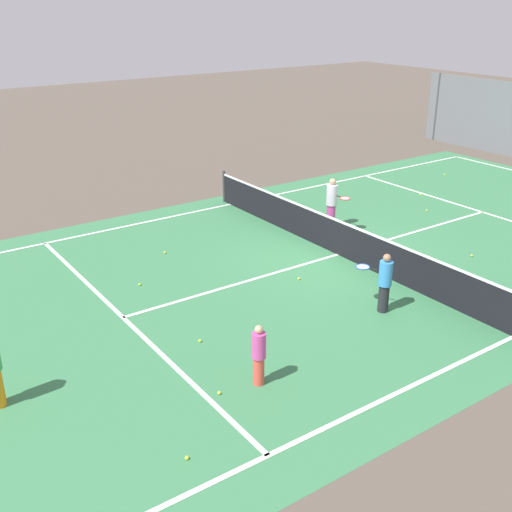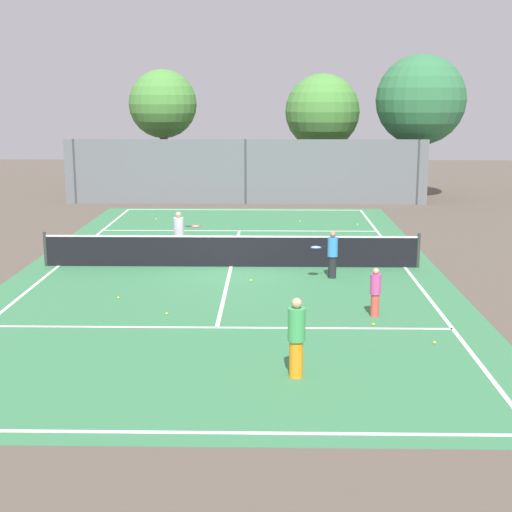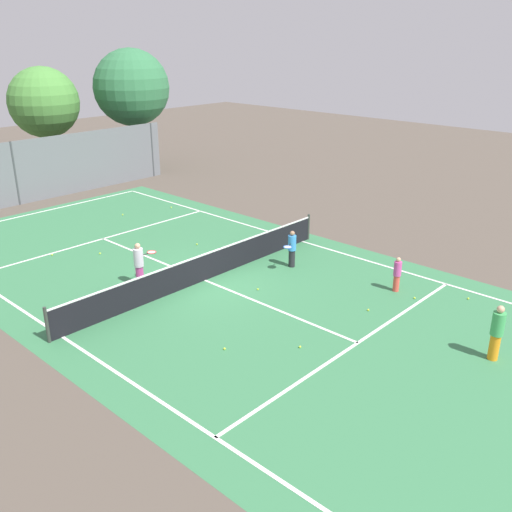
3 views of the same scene
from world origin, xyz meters
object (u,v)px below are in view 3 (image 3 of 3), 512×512
object	(u,v)px
tennis_ball_2	(224,349)
tennis_ball_11	(368,310)
tennis_ball_0	(52,255)
tennis_ball_8	(468,299)
player_3	(397,274)
player_0	(139,264)
tennis_ball_7	(415,298)
tennis_ball_9	(258,289)
player_2	(497,332)
tennis_ball_10	(171,207)
tennis_ball_6	(100,253)
player_1	(292,248)
tennis_ball_3	(123,215)
tennis_ball_5	(300,347)
tennis_ball_1	(197,244)

from	to	relation	value
tennis_ball_2	tennis_ball_11	world-z (taller)	same
tennis_ball_0	tennis_ball_8	world-z (taller)	same
tennis_ball_2	player_3	bearing A→B (deg)	-12.55
player_0	tennis_ball_7	distance (m)	9.30
tennis_ball_9	player_3	bearing A→B (deg)	-47.80
player_2	tennis_ball_7	size ratio (longest dim) A/B	23.98
tennis_ball_0	tennis_ball_8	xyz separation A→B (m)	(7.32, -13.65, 0.00)
tennis_ball_0	tennis_ball_10	distance (m)	7.54
tennis_ball_6	tennis_ball_2	bearing A→B (deg)	-100.96
player_1	tennis_ball_3	distance (m)	10.08
player_1	player_2	size ratio (longest dim) A/B	0.89
tennis_ball_7	tennis_ball_2	bearing A→B (deg)	160.87
tennis_ball_0	tennis_ball_11	bearing A→B (deg)	-69.53
tennis_ball_11	tennis_ball_9	bearing A→B (deg)	108.77
tennis_ball_11	player_1	bearing A→B (deg)	74.13
tennis_ball_0	tennis_ball_9	size ratio (longest dim) A/B	1.00
tennis_ball_0	tennis_ball_7	size ratio (longest dim) A/B	1.00
player_3	tennis_ball_7	xyz separation A→B (m)	(-0.13, -0.78, -0.59)
player_3	player_1	bearing A→B (deg)	100.73
player_1	tennis_ball_0	xyz separation A→B (m)	(-5.53, 7.61, -0.70)
tennis_ball_2	tennis_ball_9	world-z (taller)	same
tennis_ball_2	tennis_ball_3	xyz separation A→B (m)	(5.32, 12.52, 0.00)
tennis_ball_6	tennis_ball_9	bearing A→B (deg)	-75.43
tennis_ball_2	tennis_ball_3	distance (m)	13.60
player_1	tennis_ball_0	bearing A→B (deg)	126.04
tennis_ball_6	tennis_ball_10	size ratio (longest dim) A/B	1.00
tennis_ball_0	player_0	bearing A→B (deg)	-82.10
player_3	player_2	bearing A→B (deg)	-116.69
player_1	tennis_ball_11	bearing A→B (deg)	-105.87
player_1	tennis_ball_0	distance (m)	9.43
player_2	tennis_ball_8	world-z (taller)	player_2
player_2	tennis_ball_3	size ratio (longest dim) A/B	23.98
player_1	tennis_ball_5	distance (m)	5.94
tennis_ball_1	tennis_ball_9	world-z (taller)	same
tennis_ball_3	tennis_ball_11	xyz separation A→B (m)	(-0.60, -14.14, 0.00)
tennis_ball_5	tennis_ball_10	size ratio (longest dim) A/B	1.00
tennis_ball_3	tennis_ball_7	xyz separation A→B (m)	(1.18, -14.77, 0.00)
player_2	tennis_ball_9	world-z (taller)	player_2
tennis_ball_6	tennis_ball_9	size ratio (longest dim) A/B	1.00
player_3	tennis_ball_0	world-z (taller)	player_3
tennis_ball_2	tennis_ball_7	size ratio (longest dim) A/B	1.00
tennis_ball_1	tennis_ball_10	bearing A→B (deg)	61.68
tennis_ball_3	tennis_ball_10	distance (m)	2.49
player_1	tennis_ball_2	xyz separation A→B (m)	(-5.88, -2.48, -0.70)
tennis_ball_6	tennis_ball_10	distance (m)	6.67
tennis_ball_7	tennis_ball_9	distance (m)	5.20
tennis_ball_1	tennis_ball_6	size ratio (longest dim) A/B	1.00
tennis_ball_2	tennis_ball_3	size ratio (longest dim) A/B	1.00
player_2	tennis_ball_5	bearing A→B (deg)	126.63
tennis_ball_1	tennis_ball_7	bearing A→B (deg)	-80.80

